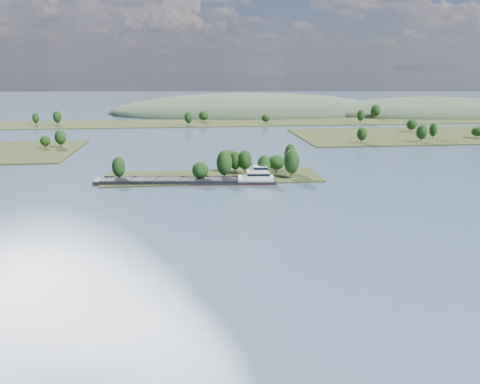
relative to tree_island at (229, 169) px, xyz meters
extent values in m
plane|color=#35465C|center=(-7.65, -59.32, -4.04)|extent=(1800.00, 1800.00, 0.00)
cube|color=#2A3216|center=(-7.65, 0.68, -4.04)|extent=(100.00, 30.00, 1.20)
cylinder|color=black|center=(14.42, -11.29, -1.50)|extent=(0.50, 0.50, 3.89)
ellipsoid|color=black|center=(14.42, -11.29, 3.44)|extent=(6.06, 6.06, 10.00)
cylinder|color=black|center=(0.99, 10.11, -1.70)|extent=(0.50, 0.50, 3.48)
ellipsoid|color=black|center=(0.99, 10.11, 2.73)|extent=(7.79, 7.79, 8.96)
cylinder|color=black|center=(-2.95, -7.17, -1.22)|extent=(0.50, 0.50, 4.46)
ellipsoid|color=black|center=(-2.95, -7.17, 4.45)|extent=(7.09, 7.09, 11.46)
cylinder|color=black|center=(3.39, 6.38, -1.71)|extent=(0.50, 0.50, 3.47)
ellipsoid|color=black|center=(3.39, 6.38, 2.70)|extent=(5.76, 5.76, 8.92)
cylinder|color=black|center=(-13.82, -9.38, -1.96)|extent=(0.50, 0.50, 2.97)
ellipsoid|color=black|center=(-13.82, -9.38, 1.81)|extent=(7.31, 7.31, 7.63)
cylinder|color=black|center=(-50.00, -3.95, -1.61)|extent=(0.50, 0.50, 3.66)
ellipsoid|color=black|center=(-50.00, -3.95, 3.04)|extent=(5.93, 5.93, 9.41)
cylinder|color=black|center=(7.81, 5.30, -1.59)|extent=(0.50, 0.50, 3.71)
ellipsoid|color=black|center=(7.81, 5.30, 3.14)|extent=(6.82, 6.82, 9.55)
cylinder|color=black|center=(30.01, 5.74, -1.16)|extent=(0.50, 0.50, 4.56)
ellipsoid|color=black|center=(30.01, 5.74, 4.63)|extent=(5.92, 5.92, 11.72)
cylinder|color=black|center=(27.95, -7.19, -1.24)|extent=(0.50, 0.50, 4.40)
ellipsoid|color=black|center=(27.95, -7.19, 4.36)|extent=(7.20, 7.20, 11.33)
cylinder|color=black|center=(23.19, 5.75, -2.01)|extent=(0.50, 0.50, 2.86)
ellipsoid|color=black|center=(23.19, 5.75, 1.62)|extent=(8.52, 8.52, 7.35)
cylinder|color=black|center=(-99.07, 91.36, -1.41)|extent=(0.50, 0.50, 3.66)
ellipsoid|color=black|center=(-99.07, 91.36, 3.24)|extent=(7.00, 7.00, 9.42)
cylinder|color=black|center=(-108.11, 89.87, -1.95)|extent=(0.50, 0.50, 2.59)
ellipsoid|color=black|center=(-108.11, 89.87, 1.35)|extent=(6.15, 6.15, 6.66)
cylinder|color=black|center=(96.55, 87.45, -1.47)|extent=(0.50, 0.50, 3.55)
ellipsoid|color=black|center=(96.55, 87.45, 3.04)|extent=(6.82, 6.82, 9.12)
cylinder|color=black|center=(186.91, 100.04, -1.83)|extent=(0.50, 0.50, 2.83)
ellipsoid|color=black|center=(186.91, 100.04, 1.78)|extent=(8.97, 8.97, 7.29)
cylinder|color=black|center=(138.44, 87.61, -1.29)|extent=(0.50, 0.50, 3.91)
ellipsoid|color=black|center=(138.44, 87.61, 3.68)|extent=(7.51, 7.51, 10.04)
cylinder|color=black|center=(153.25, 99.89, -1.34)|extent=(0.50, 0.50, 3.81)
ellipsoid|color=black|center=(153.25, 99.89, 3.50)|extent=(5.52, 5.52, 9.79)
cylinder|color=black|center=(155.46, 137.29, -1.55)|extent=(0.50, 0.50, 3.38)
ellipsoid|color=black|center=(155.46, 137.29, 2.74)|extent=(8.03, 8.03, 8.69)
cube|color=#2A3216|center=(-7.65, 220.68, -4.04)|extent=(900.00, 60.00, 1.20)
cylinder|color=black|center=(-151.84, 217.53, -1.65)|extent=(0.50, 0.50, 3.59)
ellipsoid|color=black|center=(-151.84, 217.53, 2.92)|extent=(5.82, 5.82, 9.24)
cylinder|color=black|center=(137.84, 201.61, -1.41)|extent=(0.50, 0.50, 4.06)
ellipsoid|color=black|center=(137.84, 201.61, 3.75)|extent=(7.02, 7.02, 10.44)
cylinder|color=black|center=(-4.29, 226.04, -1.73)|extent=(0.50, 0.50, 3.42)
ellipsoid|color=black|center=(-4.29, 226.04, 2.62)|extent=(9.00, 9.00, 8.80)
cylinder|color=black|center=(165.77, 236.48, -1.14)|extent=(0.50, 0.50, 4.61)
ellipsoid|color=black|center=(165.77, 236.48, 4.72)|extent=(9.54, 9.54, 11.85)
cylinder|color=black|center=(-133.09, 216.00, -1.39)|extent=(0.50, 0.50, 4.10)
ellipsoid|color=black|center=(-133.09, 216.00, 3.82)|extent=(7.24, 7.24, 10.54)
cylinder|color=black|center=(51.70, 210.25, -2.06)|extent=(0.50, 0.50, 2.77)
ellipsoid|color=black|center=(51.70, 210.25, 1.46)|extent=(7.70, 7.70, 7.12)
cylinder|color=black|center=(-18.21, 201.15, -1.51)|extent=(0.50, 0.50, 3.87)
ellipsoid|color=black|center=(-18.21, 201.15, 3.40)|extent=(7.03, 7.03, 9.94)
ellipsoid|color=#374932|center=(252.35, 290.68, -4.04)|extent=(260.00, 140.00, 36.00)
ellipsoid|color=#374932|center=(52.35, 320.68, -4.04)|extent=(320.00, 160.00, 44.00)
cube|color=black|center=(-19.44, -9.32, -3.55)|extent=(78.85, 17.33, 2.15)
cube|color=#9E2F11|center=(-19.44, -9.32, -3.99)|extent=(79.07, 17.54, 0.24)
cube|color=black|center=(-26.77, -3.79, -2.18)|extent=(60.42, 6.27, 0.78)
cube|color=black|center=(-27.70, -13.33, -2.18)|extent=(60.42, 6.27, 0.78)
cube|color=black|center=(-27.24, -8.56, -2.33)|extent=(59.28, 14.46, 0.29)
cube|color=black|center=(-48.66, -6.47, -2.04)|extent=(9.54, 8.84, 0.34)
cube|color=black|center=(-37.95, -7.51, -2.04)|extent=(9.54, 8.84, 0.34)
cube|color=black|center=(-27.24, -8.56, -2.04)|extent=(9.54, 8.84, 0.34)
cube|color=black|center=(-16.52, -9.60, -2.04)|extent=(9.54, 8.84, 0.34)
cube|color=black|center=(-5.81, -10.64, -2.04)|extent=(9.54, 8.84, 0.34)
cube|color=black|center=(-58.88, -5.47, -3.16)|extent=(3.78, 9.05, 1.96)
cylinder|color=black|center=(-57.91, -5.57, -1.79)|extent=(0.26, 0.26, 2.15)
cube|color=silver|center=(10.74, -12.26, -1.89)|extent=(16.49, 10.87, 1.17)
cube|color=silver|center=(11.72, -12.35, 0.07)|extent=(10.50, 8.74, 2.94)
cube|color=black|center=(11.72, -12.35, 0.46)|extent=(10.71, 8.95, 0.88)
cube|color=silver|center=(12.69, -12.45, 2.61)|extent=(6.41, 6.41, 2.15)
cube|color=black|center=(12.69, -12.45, 3.00)|extent=(6.63, 6.63, 0.78)
cube|color=silver|center=(12.69, -12.45, 3.78)|extent=(6.84, 6.84, 0.20)
cylinder|color=silver|center=(15.13, -12.68, 4.96)|extent=(0.21, 0.21, 2.54)
cylinder|color=black|center=(9.08, -9.15, 3.98)|extent=(0.53, 0.53, 1.17)
camera|label=1|loc=(-18.43, -212.85, 45.93)|focal=35.00mm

